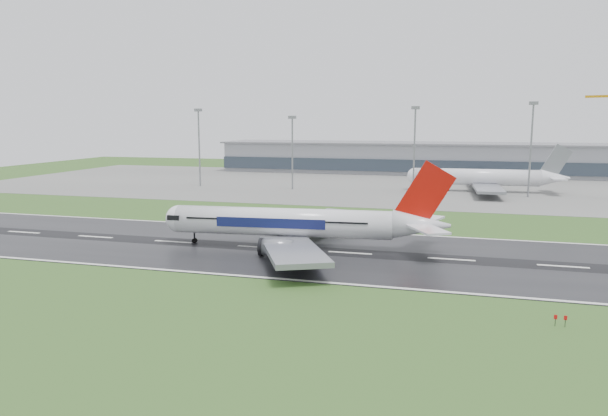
% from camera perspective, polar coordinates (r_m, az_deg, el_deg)
% --- Properties ---
extents(ground, '(520.00, 520.00, 0.00)m').
position_cam_1_polar(ground, '(112.23, 14.85, -5.14)').
color(ground, '#2C511D').
rests_on(ground, ground).
extents(runway, '(400.00, 45.00, 0.10)m').
position_cam_1_polar(runway, '(112.22, 14.85, -5.12)').
color(runway, black).
rests_on(runway, ground).
extents(apron, '(400.00, 130.00, 0.08)m').
position_cam_1_polar(apron, '(235.54, 15.26, 2.08)').
color(apron, slate).
rests_on(apron, ground).
extents(terminal, '(240.00, 36.00, 15.00)m').
position_cam_1_polar(terminal, '(294.65, 15.39, 4.84)').
color(terminal, gray).
rests_on(terminal, ground).
extents(main_airliner, '(65.76, 63.13, 17.98)m').
position_cam_1_polar(main_airliner, '(116.85, -0.17, 0.25)').
color(main_airliner, white).
rests_on(main_airliner, runway).
extents(parked_airliner, '(62.69, 58.73, 17.64)m').
position_cam_1_polar(parked_airliner, '(222.09, 17.92, 3.87)').
color(parked_airliner, white).
rests_on(parked_airliner, apron).
extents(floodmast_0, '(0.64, 0.64, 30.50)m').
position_cam_1_polar(floodmast_0, '(232.99, -10.67, 5.93)').
color(floodmast_0, gray).
rests_on(floodmast_0, ground).
extents(floodmast_1, '(0.64, 0.64, 27.52)m').
position_cam_1_polar(floodmast_1, '(218.55, -1.20, 5.50)').
color(floodmast_1, gray).
rests_on(floodmast_1, ground).
extents(floodmast_2, '(0.64, 0.64, 30.87)m').
position_cam_1_polar(floodmast_2, '(209.91, 11.22, 5.66)').
color(floodmast_2, gray).
rests_on(floodmast_2, ground).
extents(floodmast_3, '(0.64, 0.64, 32.19)m').
position_cam_1_polar(floodmast_3, '(210.72, 22.19, 5.36)').
color(floodmast_3, gray).
rests_on(floodmast_3, ground).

